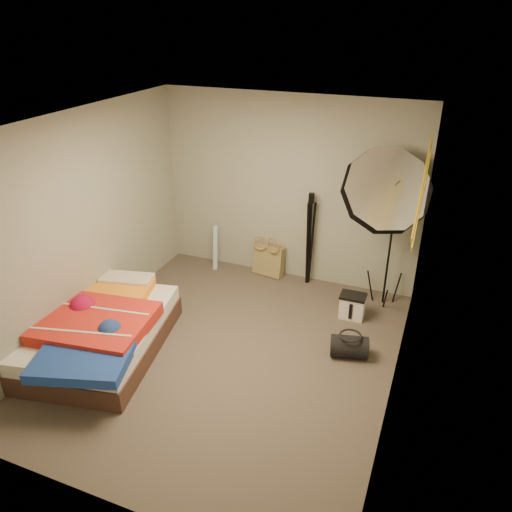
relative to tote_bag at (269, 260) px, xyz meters
The scene contains 15 objects.
floor 1.93m from the tote_bag, 83.24° to the right, with size 4.00×4.00×0.00m, color brown.
ceiling 2.98m from the tote_bag, 83.24° to the right, with size 4.00×4.00×0.00m, color silver.
wall_back 1.06m from the tote_bag, 23.95° to the left, with size 3.50×3.50×0.00m, color gray.
wall_front 4.04m from the tote_bag, 86.70° to the right, with size 3.50×3.50×0.00m, color gray.
wall_left 2.64m from the tote_bag, 128.75° to the right, with size 4.00×4.00×0.00m, color gray.
wall_right 2.93m from the tote_bag, 43.89° to the right, with size 4.00×4.00×0.00m, color gray.
tote_bag is the anchor object (origin of this frame).
wrapping_roll 0.80m from the tote_bag, behind, with size 0.07×0.07×0.65m, color #56A0C6.
camera_case 1.49m from the tote_bag, 26.36° to the right, with size 0.29×0.21×0.29m, color white.
duffel_bag 2.05m from the tote_bag, 44.21° to the right, with size 0.25×0.25×0.40m, color black.
wall_stripe_upper 2.92m from the tote_bag, 33.62° to the right, with size 0.02×1.10×0.10m, color gold.
wall_stripe_lower 2.70m from the tote_bag, 28.24° to the right, with size 0.02×1.10×0.10m, color gold.
bed 2.58m from the tote_bag, 114.89° to the right, with size 1.61×2.07×0.52m.
photo_umbrella 2.05m from the tote_bag, 12.99° to the right, with size 1.11×1.05×2.16m.
camera_tripod 0.78m from the tote_bag, ahead, with size 0.08×0.08×1.30m.
Camera 1 is at (1.93, -3.99, 3.43)m, focal length 35.00 mm.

